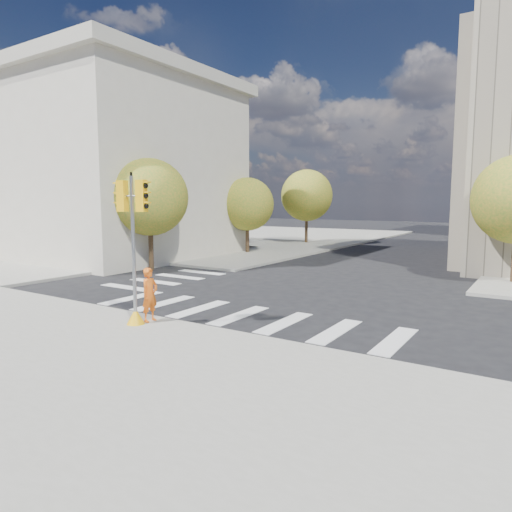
{
  "coord_description": "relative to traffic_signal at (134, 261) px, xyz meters",
  "views": [
    {
      "loc": [
        8.79,
        -14.73,
        3.94
      ],
      "look_at": [
        0.4,
        -1.71,
        2.1
      ],
      "focal_mm": 32.0,
      "sensor_mm": 36.0,
      "label": 1
    }
  ],
  "objects": [
    {
      "name": "ground",
      "position": [
        1.89,
        5.09,
        -2.14
      ],
      "size": [
        160.0,
        160.0,
        0.0
      ],
      "primitive_type": "plane",
      "color": "black",
      "rests_on": "ground"
    },
    {
      "name": "photographer",
      "position": [
        0.14,
        0.49,
        -1.13
      ],
      "size": [
        0.43,
        0.64,
        1.73
      ],
      "primitive_type": "imported",
      "rotation": [
        0.0,
        0.0,
        1.6
      ],
      "color": "#DE5D14",
      "rests_on": "sidewalk_near"
    },
    {
      "name": "sidewalk_far_left",
      "position": [
        -18.11,
        31.09,
        -2.06
      ],
      "size": [
        28.0,
        40.0,
        0.15
      ],
      "primitive_type": "cube",
      "color": "gray",
      "rests_on": "ground"
    },
    {
      "name": "tree_lw_near",
      "position": [
        -8.61,
        9.09,
        2.06
      ],
      "size": [
        4.4,
        4.4,
        6.41
      ],
      "color": "#382616",
      "rests_on": "ground"
    },
    {
      "name": "classical_building",
      "position": [
        -18.11,
        13.09,
        4.3
      ],
      "size": [
        19.0,
        15.0,
        12.7
      ],
      "color": "beige",
      "rests_on": "ground"
    },
    {
      "name": "tree_lw_mid",
      "position": [
        -8.61,
        19.09,
        1.62
      ],
      "size": [
        4.0,
        4.0,
        5.77
      ],
      "color": "#382616",
      "rests_on": "ground"
    },
    {
      "name": "traffic_signal",
      "position": [
        0.0,
        0.0,
        0.0
      ],
      "size": [
        1.08,
        0.56,
        4.68
      ],
      "rotation": [
        0.0,
        0.0,
        0.1
      ],
      "color": "#F7B20D",
      "rests_on": "sidewalk_near"
    },
    {
      "name": "planter_wall",
      "position": [
        -13.11,
        7.18,
        -1.74
      ],
      "size": [
        5.96,
        1.57,
        0.5
      ],
      "primitive_type": "cube",
      "rotation": [
        0.0,
        0.0,
        -0.2
      ],
      "color": "silver",
      "rests_on": "sidewalk_left_near"
    },
    {
      "name": "tree_lw_far",
      "position": [
        -8.61,
        29.09,
        2.4
      ],
      "size": [
        4.8,
        4.8,
        6.95
      ],
      "color": "#382616",
      "rests_on": "ground"
    }
  ]
}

